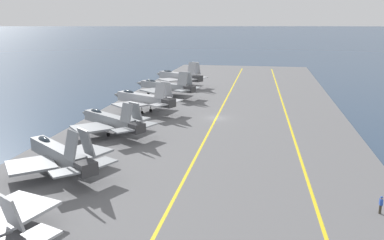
{
  "coord_description": "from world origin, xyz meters",
  "views": [
    {
      "loc": [
        -72.31,
        -8.67,
        18.21
      ],
      "look_at": [
        -12.12,
        2.33,
        2.9
      ],
      "focal_mm": 38.0,
      "sensor_mm": 36.0,
      "label": 1
    }
  ],
  "objects_px": {
    "parked_jet_fourth": "(143,99)",
    "crew_blue_vest": "(381,204)",
    "parked_jet_third": "(111,120)",
    "parked_jet_sixth": "(178,76)",
    "parked_jet_second": "(59,154)",
    "parked_jet_fifth": "(165,86)"
  },
  "relations": [
    {
      "from": "parked_jet_second",
      "to": "parked_jet_third",
      "type": "bearing_deg",
      "value": 0.41
    },
    {
      "from": "parked_jet_fourth",
      "to": "crew_blue_vest",
      "type": "height_order",
      "value": "parked_jet_fourth"
    },
    {
      "from": "parked_jet_second",
      "to": "parked_jet_fifth",
      "type": "bearing_deg",
      "value": -0.74
    },
    {
      "from": "parked_jet_fourth",
      "to": "parked_jet_third",
      "type": "bearing_deg",
      "value": 178.4
    },
    {
      "from": "parked_jet_third",
      "to": "crew_blue_vest",
      "type": "xyz_separation_m",
      "value": [
        -21.12,
        -34.86,
        -1.27
      ]
    },
    {
      "from": "parked_jet_third",
      "to": "parked_jet_sixth",
      "type": "relative_size",
      "value": 0.96
    },
    {
      "from": "parked_jet_second",
      "to": "parked_jet_fifth",
      "type": "distance_m",
      "value": 48.98
    },
    {
      "from": "parked_jet_sixth",
      "to": "crew_blue_vest",
      "type": "height_order",
      "value": "parked_jet_sixth"
    },
    {
      "from": "parked_jet_second",
      "to": "parked_jet_third",
      "type": "distance_m",
      "value": 16.8
    },
    {
      "from": "parked_jet_fourth",
      "to": "parked_jet_fifth",
      "type": "distance_m",
      "value": 16.42
    },
    {
      "from": "parked_jet_third",
      "to": "crew_blue_vest",
      "type": "distance_m",
      "value": 40.77
    },
    {
      "from": "parked_jet_third",
      "to": "parked_jet_fourth",
      "type": "height_order",
      "value": "parked_jet_fourth"
    },
    {
      "from": "parked_jet_sixth",
      "to": "crew_blue_vest",
      "type": "bearing_deg",
      "value": -153.63
    },
    {
      "from": "parked_jet_fifth",
      "to": "crew_blue_vest",
      "type": "bearing_deg",
      "value": -147.38
    },
    {
      "from": "parked_jet_third",
      "to": "crew_blue_vest",
      "type": "relative_size",
      "value": 8.71
    },
    {
      "from": "parked_jet_sixth",
      "to": "parked_jet_third",
      "type": "bearing_deg",
      "value": 179.45
    },
    {
      "from": "crew_blue_vest",
      "to": "parked_jet_sixth",
      "type": "bearing_deg",
      "value": 26.37
    },
    {
      "from": "parked_jet_fifth",
      "to": "parked_jet_sixth",
      "type": "height_order",
      "value": "parked_jet_sixth"
    },
    {
      "from": "crew_blue_vest",
      "to": "parked_jet_fifth",
      "type": "bearing_deg",
      "value": 32.62
    },
    {
      "from": "parked_jet_fifth",
      "to": "parked_jet_sixth",
      "type": "distance_m",
      "value": 16.11
    },
    {
      "from": "parked_jet_fifth",
      "to": "crew_blue_vest",
      "type": "relative_size",
      "value": 9.73
    },
    {
      "from": "parked_jet_third",
      "to": "parked_jet_fourth",
      "type": "relative_size",
      "value": 0.97
    }
  ]
}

